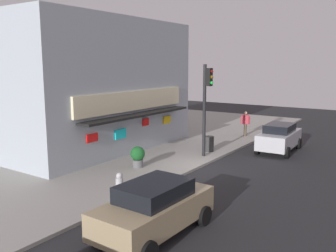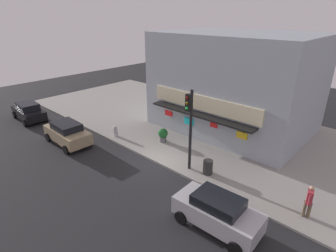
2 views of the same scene
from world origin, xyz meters
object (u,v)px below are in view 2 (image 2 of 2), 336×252
at_px(trash_can, 208,167).
at_px(pedestrian, 309,200).
at_px(parked_car_silver, 217,212).
at_px(traffic_light, 190,121).
at_px(potted_plant_by_doorway, 163,134).
at_px(parked_car_tan, 67,133).
at_px(parked_car_black, 29,111).
at_px(fire_hydrant, 116,131).

distance_m(trash_can, pedestrian, 5.57).
bearing_deg(parked_car_silver, traffic_light, 144.05).
distance_m(traffic_light, potted_plant_by_doorway, 4.92).
distance_m(traffic_light, parked_car_tan, 9.78).
relative_size(pedestrian, parked_car_black, 0.41).
distance_m(potted_plant_by_doorway, parked_car_silver, 8.94).
relative_size(traffic_light, parked_car_silver, 1.26).
relative_size(fire_hydrant, pedestrian, 0.50).
relative_size(trash_can, parked_car_tan, 0.21).
relative_size(parked_car_black, parked_car_tan, 1.00).
relative_size(fire_hydrant, parked_car_black, 0.21).
bearing_deg(trash_can, traffic_light, -161.00).
bearing_deg(fire_hydrant, pedestrian, 2.24).
bearing_deg(fire_hydrant, trash_can, 3.32).
xyz_separation_m(traffic_light, parked_car_silver, (3.91, -2.83, -2.48)).
relative_size(parked_car_tan, parked_car_silver, 1.05).
bearing_deg(traffic_light, parked_car_black, -169.17).
height_order(pedestrian, potted_plant_by_doorway, pedestrian).
height_order(traffic_light, parked_car_black, traffic_light).
xyz_separation_m(parked_car_tan, parked_car_silver, (12.85, 0.26, 0.00)).
bearing_deg(parked_car_black, parked_car_silver, 0.66).
height_order(parked_car_black, parked_car_silver, parked_car_silver).
xyz_separation_m(traffic_light, pedestrian, (6.71, 0.46, -2.25)).
distance_m(traffic_light, parked_car_silver, 5.43).
relative_size(traffic_light, fire_hydrant, 5.80).
relative_size(pedestrian, parked_car_silver, 0.43).
relative_size(fire_hydrant, trash_can, 0.99).
relative_size(traffic_light, trash_can, 5.74).
relative_size(fire_hydrant, parked_car_tan, 0.21).
bearing_deg(pedestrian, parked_car_black, -171.18).
distance_m(fire_hydrant, trash_can, 8.33).
bearing_deg(parked_car_tan, fire_hydrant, 59.18).
bearing_deg(parked_car_black, trash_can, 11.41).
height_order(fire_hydrant, trash_can, trash_can).
bearing_deg(parked_car_tan, traffic_light, 19.08).
distance_m(traffic_light, trash_can, 3.04).
distance_m(fire_hydrant, pedestrian, 13.88).
height_order(trash_can, potted_plant_by_doorway, potted_plant_by_doorway).
relative_size(trash_can, parked_car_black, 0.21).
xyz_separation_m(potted_plant_by_doorway, parked_car_silver, (7.69, -4.55, 0.16)).
height_order(trash_can, parked_car_black, parked_car_black).
height_order(parked_car_tan, parked_car_silver, parked_car_silver).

